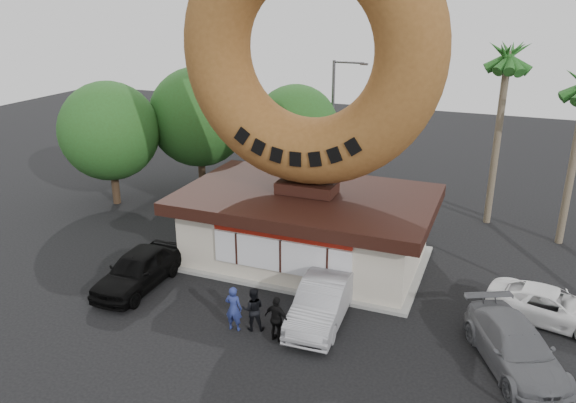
% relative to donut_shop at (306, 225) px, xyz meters
% --- Properties ---
extents(ground, '(90.00, 90.00, 0.00)m').
position_rel_donut_shop_xyz_m(ground, '(0.00, -5.98, -1.77)').
color(ground, black).
rests_on(ground, ground).
extents(donut_shop, '(11.20, 7.20, 3.80)m').
position_rel_donut_shop_xyz_m(donut_shop, '(0.00, 0.00, 0.00)').
color(donut_shop, beige).
rests_on(donut_shop, ground).
extents(giant_donut, '(11.27, 2.87, 11.27)m').
position_rel_donut_shop_xyz_m(giant_donut, '(0.00, 0.02, 7.67)').
color(giant_donut, brown).
rests_on(giant_donut, donut_shop).
extents(tree_west, '(6.00, 6.00, 7.65)m').
position_rel_donut_shop_xyz_m(tree_west, '(-9.50, 7.02, 2.87)').
color(tree_west, '#473321').
rests_on(tree_west, ground).
extents(tree_mid, '(5.20, 5.20, 6.63)m').
position_rel_donut_shop_xyz_m(tree_mid, '(-4.00, 9.02, 2.25)').
color(tree_mid, '#473321').
rests_on(tree_mid, ground).
extents(tree_far, '(5.60, 5.60, 7.14)m').
position_rel_donut_shop_xyz_m(tree_far, '(-13.00, 3.02, 2.56)').
color(tree_far, '#473321').
rests_on(tree_far, ground).
extents(palm_near, '(2.60, 2.60, 9.75)m').
position_rel_donut_shop_xyz_m(palm_near, '(7.50, 8.02, 6.65)').
color(palm_near, '#726651').
rests_on(palm_near, ground).
extents(street_lamp, '(2.11, 0.20, 8.00)m').
position_rel_donut_shop_xyz_m(street_lamp, '(-1.86, 10.02, 2.72)').
color(street_lamp, '#59595E').
rests_on(street_lamp, ground).
extents(person_left, '(0.67, 0.47, 1.75)m').
position_rel_donut_shop_xyz_m(person_left, '(-0.47, -6.39, -0.89)').
color(person_left, navy).
rests_on(person_left, ground).
extents(person_center, '(1.00, 0.90, 1.67)m').
position_rel_donut_shop_xyz_m(person_center, '(0.18, -6.11, -0.93)').
color(person_center, black).
rests_on(person_center, ground).
extents(person_right, '(1.09, 0.65, 1.74)m').
position_rel_donut_shop_xyz_m(person_right, '(1.26, -6.45, -0.90)').
color(person_right, black).
rests_on(person_right, ground).
extents(car_black, '(1.99, 4.76, 1.61)m').
position_rel_donut_shop_xyz_m(car_black, '(-5.65, -5.01, -0.96)').
color(car_black, black).
rests_on(car_black, ground).
extents(car_silver, '(1.95, 4.90, 1.59)m').
position_rel_donut_shop_xyz_m(car_silver, '(2.32, -4.60, -0.97)').
color(car_silver, '#9D9DA2').
rests_on(car_silver, ground).
extents(car_grey, '(4.04, 5.41, 1.46)m').
position_rel_donut_shop_xyz_m(car_grey, '(9.10, -4.93, -1.04)').
color(car_grey, slate).
rests_on(car_grey, ground).
extents(car_white, '(4.87, 2.91, 1.27)m').
position_rel_donut_shop_xyz_m(car_white, '(10.30, -1.48, -1.13)').
color(car_white, white).
rests_on(car_white, ground).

